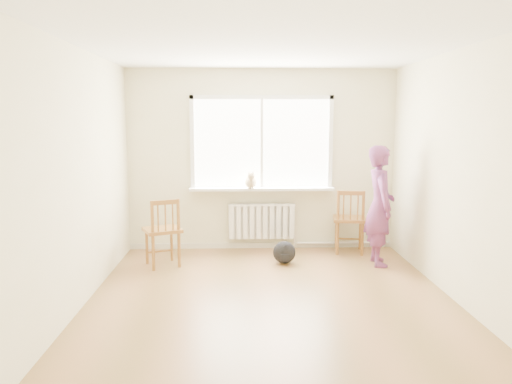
{
  "coord_description": "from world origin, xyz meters",
  "views": [
    {
      "loc": [
        -0.35,
        -5.22,
        1.96
      ],
      "look_at": [
        -0.12,
        1.2,
        1.02
      ],
      "focal_mm": 35.0,
      "sensor_mm": 36.0,
      "label": 1
    }
  ],
  "objects": [
    {
      "name": "heating_pipe",
      "position": [
        1.25,
        2.19,
        0.08
      ],
      "size": [
        1.4,
        0.04,
        0.04
      ],
      "primitive_type": "cylinder",
      "rotation": [
        0.0,
        1.57,
        0.0
      ],
      "color": "silver",
      "rests_on": "back_wall"
    },
    {
      "name": "chair_right",
      "position": [
        1.28,
        1.9,
        0.48
      ],
      "size": [
        0.53,
        0.51,
        0.95
      ],
      "rotation": [
        0.0,
        0.0,
        2.99
      ],
      "color": "#9B652D",
      "rests_on": "floor"
    },
    {
      "name": "window",
      "position": [
        0.0,
        2.22,
        1.66
      ],
      "size": [
        2.12,
        0.05,
        1.42
      ],
      "color": "white",
      "rests_on": "back_wall"
    },
    {
      "name": "windowsill",
      "position": [
        0.0,
        2.14,
        0.93
      ],
      "size": [
        2.15,
        0.22,
        0.04
      ],
      "primitive_type": "cube",
      "color": "white",
      "rests_on": "back_wall"
    },
    {
      "name": "ceiling",
      "position": [
        0.0,
        0.0,
        2.7
      ],
      "size": [
        4.5,
        4.5,
        0.0
      ],
      "primitive_type": "plane",
      "rotation": [
        3.14,
        0.0,
        0.0
      ],
      "color": "white",
      "rests_on": "back_wall"
    },
    {
      "name": "back_wall",
      "position": [
        0.0,
        2.25,
        1.35
      ],
      "size": [
        4.0,
        0.01,
        2.7
      ],
      "primitive_type": "cube",
      "color": "beige",
      "rests_on": "ground"
    },
    {
      "name": "person",
      "position": [
        1.55,
        1.32,
        0.81
      ],
      "size": [
        0.4,
        0.6,
        1.62
      ],
      "primitive_type": "imported",
      "rotation": [
        0.0,
        0.0,
        1.55
      ],
      "color": "#BA3E6D",
      "rests_on": "floor"
    },
    {
      "name": "backpack",
      "position": [
        0.27,
        1.39,
        0.15
      ],
      "size": [
        0.32,
        0.25,
        0.31
      ],
      "primitive_type": "ellipsoid",
      "rotation": [
        0.0,
        0.0,
        0.06
      ],
      "color": "black",
      "rests_on": "floor"
    },
    {
      "name": "cat",
      "position": [
        -0.17,
        2.05,
        1.06
      ],
      "size": [
        0.18,
        0.4,
        0.27
      ],
      "rotation": [
        0.0,
        0.0,
        0.03
      ],
      "color": "beige",
      "rests_on": "windowsill"
    },
    {
      "name": "radiator",
      "position": [
        0.0,
        2.16,
        0.44
      ],
      "size": [
        1.0,
        0.12,
        0.55
      ],
      "color": "white",
      "rests_on": "back_wall"
    },
    {
      "name": "baseboard",
      "position": [
        0.0,
        2.23,
        0.04
      ],
      "size": [
        4.0,
        0.03,
        0.08
      ],
      "primitive_type": "cube",
      "color": "beige",
      "rests_on": "ground"
    },
    {
      "name": "floor",
      "position": [
        0.0,
        0.0,
        0.0
      ],
      "size": [
        4.5,
        4.5,
        0.0
      ],
      "primitive_type": "plane",
      "color": "#93653C",
      "rests_on": "ground"
    },
    {
      "name": "chair_left",
      "position": [
        -1.35,
        1.31,
        0.47
      ],
      "size": [
        0.59,
        0.58,
        0.92
      ],
      "rotation": [
        0.0,
        0.0,
        3.56
      ],
      "color": "#9B652D",
      "rests_on": "floor"
    }
  ]
}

